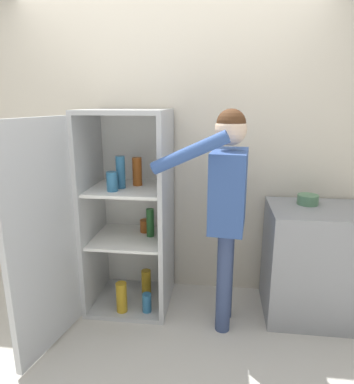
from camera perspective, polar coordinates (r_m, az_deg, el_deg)
name	(u,v)px	position (r m, az deg, el deg)	size (l,w,h in m)	color
ground_plane	(150,353)	(2.63, -4.50, -25.13)	(12.00, 12.00, 0.00)	beige
wall_back	(170,150)	(3.01, -1.21, 6.96)	(7.00, 0.06, 2.55)	beige
refrigerator	(115,216)	(2.77, -10.33, -4.00)	(0.83, 1.27, 1.63)	#B7BABC
person	(227,195)	(2.47, 8.34, -0.45)	(0.67, 0.56, 1.64)	#384770
counter	(315,263)	(2.98, 22.05, -10.84)	(0.76, 0.60, 0.90)	gray
bowl	(308,200)	(2.89, 20.97, -1.19)	(0.16, 0.16, 0.08)	#517F5B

